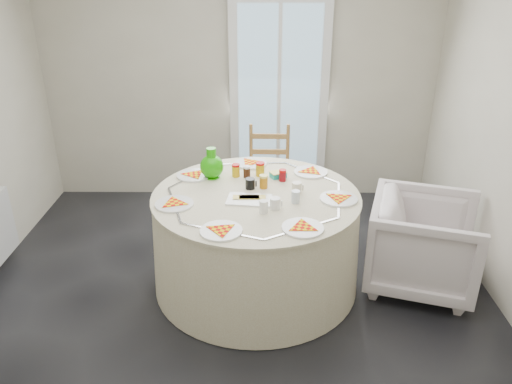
{
  "coord_description": "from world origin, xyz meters",
  "views": [
    {
      "loc": [
        0.2,
        -3.07,
        2.36
      ],
      "look_at": [
        0.18,
        0.29,
        0.8
      ],
      "focal_mm": 35.0,
      "sensor_mm": 36.0,
      "label": 1
    }
  ],
  "objects_px": {
    "wooden_chair": "(269,175)",
    "green_pitcher": "(212,167)",
    "armchair": "(424,241)",
    "table": "(256,241)"
  },
  "relations": [
    {
      "from": "armchair",
      "to": "green_pitcher",
      "type": "height_order",
      "value": "green_pitcher"
    },
    {
      "from": "table",
      "to": "wooden_chair",
      "type": "relative_size",
      "value": 1.71
    },
    {
      "from": "table",
      "to": "green_pitcher",
      "type": "distance_m",
      "value": 0.69
    },
    {
      "from": "armchair",
      "to": "green_pitcher",
      "type": "xyz_separation_m",
      "value": [
        -1.65,
        0.33,
        0.48
      ]
    },
    {
      "from": "wooden_chair",
      "to": "green_pitcher",
      "type": "xyz_separation_m",
      "value": [
        -0.47,
        -0.78,
        0.4
      ]
    },
    {
      "from": "wooden_chair",
      "to": "armchair",
      "type": "distance_m",
      "value": 1.62
    },
    {
      "from": "wooden_chair",
      "to": "green_pitcher",
      "type": "height_order",
      "value": "green_pitcher"
    },
    {
      "from": "wooden_chair",
      "to": "green_pitcher",
      "type": "distance_m",
      "value": 0.99
    },
    {
      "from": "armchair",
      "to": "green_pitcher",
      "type": "distance_m",
      "value": 1.75
    },
    {
      "from": "table",
      "to": "wooden_chair",
      "type": "height_order",
      "value": "wooden_chair"
    }
  ]
}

